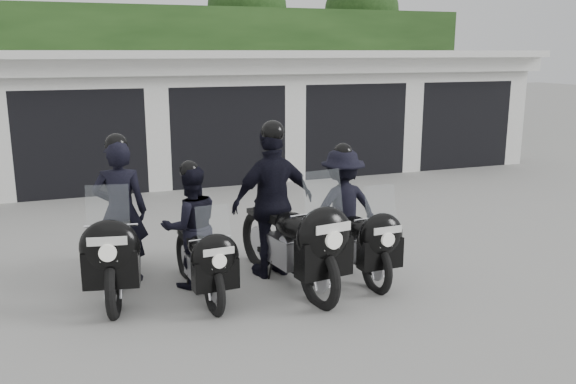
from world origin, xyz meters
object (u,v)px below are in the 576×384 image
object	(u,v)px
police_bike_b	(195,236)
police_bike_d	(347,216)
police_bike_c	(281,213)
police_bike_a	(118,229)

from	to	relation	value
police_bike_b	police_bike_d	xyz separation A→B (m)	(2.09, 0.01, 0.06)
police_bike_b	police_bike_d	world-z (taller)	police_bike_d
police_bike_c	police_bike_d	xyz separation A→B (m)	(0.97, 0.03, -0.14)
police_bike_c	police_bike_a	bearing A→B (deg)	160.08
police_bike_b	police_bike_c	distance (m)	1.14
police_bike_c	police_bike_d	distance (m)	0.98
police_bike_b	police_bike_c	size ratio (longest dim) A/B	0.79
police_bike_a	police_bike_c	world-z (taller)	police_bike_c
police_bike_b	police_bike_c	world-z (taller)	police_bike_c
police_bike_c	police_bike_b	bearing A→B (deg)	169.65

